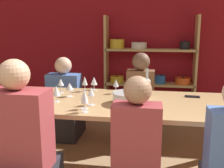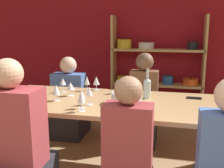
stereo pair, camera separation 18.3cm
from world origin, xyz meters
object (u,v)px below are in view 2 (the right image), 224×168
at_px(dining_table, 110,108).
at_px(person_near_a, 15,167).
at_px(person_far_a, 70,107).
at_px(person_far_b, 143,110).
at_px(wine_glass_white_c, 82,96).
at_px(wine_glass_white_b, 96,81).
at_px(mixing_bowl, 127,98).
at_px(wine_glass_empty_b, 117,84).
at_px(cell_phone, 194,98).
at_px(wine_glass_red_b, 63,82).
at_px(wine_glass_red_f, 56,90).
at_px(wine_glass_empty_a, 0,89).
at_px(wine_glass_red_d, 81,98).
at_px(shelf_unit, 156,79).
at_px(wine_glass_red_c, 134,83).
at_px(wine_glass_white_a, 87,81).
at_px(wine_bottle_green, 147,87).
at_px(wine_glass_red_e, 71,86).
at_px(wine_glass_red_a, 89,92).

xyz_separation_m(dining_table, person_near_a, (-0.52, -0.89, -0.22)).
distance_m(dining_table, person_far_a, 1.18).
bearing_deg(person_far_b, wine_glass_white_c, 67.84).
xyz_separation_m(wine_glass_white_b, person_far_b, (0.53, 0.34, -0.42)).
relative_size(mixing_bowl, wine_glass_empty_b, 1.92).
bearing_deg(dining_table, person_far_b, 71.40).
bearing_deg(wine_glass_empty_b, cell_phone, -2.33).
bearing_deg(wine_glass_red_b, wine_glass_red_f, -76.79).
relative_size(wine_glass_empty_a, person_near_a, 0.11).
xyz_separation_m(dining_table, wine_glass_red_d, (-0.16, -0.41, 0.21)).
xyz_separation_m(wine_glass_empty_b, wine_glass_red_f, (-0.53, -0.43, -0.00)).
bearing_deg(wine_glass_red_f, person_far_b, 49.26).
xyz_separation_m(shelf_unit, person_far_b, (-0.08, -1.03, -0.23)).
distance_m(wine_glass_white_b, wine_glass_red_d, 0.85).
xyz_separation_m(mixing_bowl, cell_phone, (0.65, 0.35, -0.05)).
relative_size(mixing_bowl, cell_phone, 1.99).
relative_size(mixing_bowl, person_near_a, 0.24).
bearing_deg(wine_glass_red_c, wine_glass_red_d, -112.91).
distance_m(shelf_unit, person_far_a, 1.52).
relative_size(person_far_a, person_far_b, 0.93).
bearing_deg(wine_glass_red_d, wine_glass_white_a, 104.76).
xyz_separation_m(wine_glass_white_a, wine_glass_red_f, (-0.16, -0.48, -0.01)).
bearing_deg(wine_glass_empty_b, wine_glass_white_a, 172.54).
relative_size(mixing_bowl, wine_glass_empty_a, 2.09).
xyz_separation_m(wine_glass_red_f, person_far_a, (-0.26, 0.96, -0.48)).
bearing_deg(wine_bottle_green, person_far_a, 149.78).
bearing_deg(wine_glass_white_c, wine_glass_red_e, 123.22).
bearing_deg(person_near_a, wine_glass_red_a, 63.00).
bearing_deg(wine_glass_red_d, wine_glass_red_b, 124.85).
height_order(wine_glass_red_c, person_far_b, person_far_b).
xyz_separation_m(wine_glass_red_a, wine_glass_white_a, (-0.20, 0.54, -0.00)).
distance_m(wine_glass_red_a, wine_glass_red_d, 0.22).
xyz_separation_m(wine_glass_red_b, person_far_b, (0.87, 0.54, -0.43)).
bearing_deg(person_far_a, wine_glass_empty_b, 146.28).
bearing_deg(wine_glass_red_c, wine_glass_empty_a, -154.72).
height_order(wine_glass_white_b, wine_glass_red_c, wine_glass_white_b).
height_order(wine_bottle_green, wine_glass_red_b, wine_bottle_green).
bearing_deg(wine_glass_red_e, wine_glass_red_b, 136.85).
bearing_deg(wine_bottle_green, wine_glass_empty_b, 158.80).
bearing_deg(shelf_unit, person_far_b, -94.58).
height_order(wine_glass_white_c, person_far_b, person_far_b).
distance_m(person_near_a, person_far_b, 1.84).
bearing_deg(person_far_b, wine_glass_red_c, 78.67).
bearing_deg(wine_glass_red_d, wine_glass_red_a, 89.42).
bearing_deg(shelf_unit, dining_table, -100.78).
xyz_separation_m(wine_glass_red_d, wine_glass_red_e, (-0.30, 0.50, -0.02)).
relative_size(wine_glass_white_c, wine_glass_empty_a, 1.17).
bearing_deg(wine_glass_empty_b, wine_glass_red_e, -155.55).
distance_m(dining_table, wine_glass_red_b, 0.68).
distance_m(wine_glass_white_c, wine_glass_red_e, 0.49).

